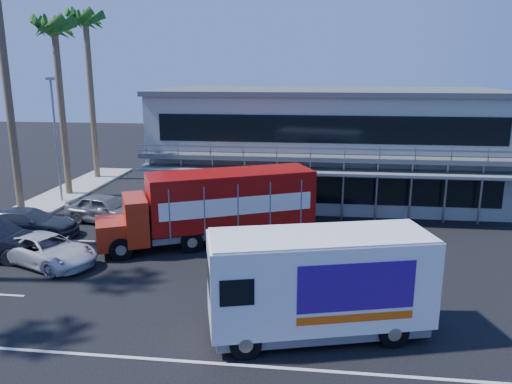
# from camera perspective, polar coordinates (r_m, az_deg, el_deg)

# --- Properties ---
(ground) EXTENTS (120.00, 120.00, 0.00)m
(ground) POSITION_cam_1_polar(r_m,az_deg,el_deg) (20.97, -0.10, -10.24)
(ground) COLOR black
(ground) RESTS_ON ground
(building) EXTENTS (22.40, 12.00, 7.30)m
(building) POSITION_cam_1_polar(r_m,az_deg,el_deg) (34.30, 7.98, 5.48)
(building) COLOR gray
(building) RESTS_ON ground
(curb_strip) EXTENTS (3.00, 32.00, 0.16)m
(curb_strip) POSITION_cam_1_polar(r_m,az_deg,el_deg) (31.59, -26.77, -3.26)
(curb_strip) COLOR #A5A399
(curb_strip) RESTS_ON ground
(palm_e) EXTENTS (2.80, 2.80, 12.25)m
(palm_e) POSITION_cam_1_polar(r_m,az_deg,el_deg) (36.32, -21.98, 16.06)
(palm_e) COLOR brown
(palm_e) RESTS_ON ground
(palm_f) EXTENTS (2.80, 2.80, 13.25)m
(palm_f) POSITION_cam_1_polar(r_m,az_deg,el_deg) (41.47, -18.84, 17.16)
(palm_f) COLOR brown
(palm_f) RESTS_ON ground
(light_pole_far) EXTENTS (0.50, 0.25, 8.09)m
(light_pole_far) POSITION_cam_1_polar(r_m,az_deg,el_deg) (34.50, -21.92, 6.09)
(light_pole_far) COLOR gray
(light_pole_far) RESTS_ON ground
(red_truck) EXTENTS (10.73, 6.73, 3.60)m
(red_truck) POSITION_cam_1_polar(r_m,az_deg,el_deg) (25.06, -4.51, -1.42)
(red_truck) COLOR #AC230D
(red_truck) RESTS_ON ground
(white_van) EXTENTS (7.53, 4.21, 3.49)m
(white_van) POSITION_cam_1_polar(r_m,az_deg,el_deg) (16.52, 7.23, -10.21)
(white_van) COLOR white
(white_van) RESTS_ON ground
(parked_car_c) EXTENTS (5.37, 3.97, 1.35)m
(parked_car_c) POSITION_cam_1_polar(r_m,az_deg,el_deg) (24.38, -22.74, -6.13)
(parked_car_c) COLOR silver
(parked_car_c) RESTS_ON ground
(parked_car_d) EXTENTS (5.35, 2.63, 1.50)m
(parked_car_d) POSITION_cam_1_polar(r_m,az_deg,el_deg) (28.70, -24.60, -3.24)
(parked_car_d) COLOR #2D343D
(parked_car_d) RESTS_ON ground
(parked_car_e) EXTENTS (5.11, 3.02, 1.63)m
(parked_car_e) POSITION_cam_1_polar(r_m,az_deg,el_deg) (29.78, -16.79, -1.84)
(parked_car_e) COLOR slate
(parked_car_e) RESTS_ON ground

